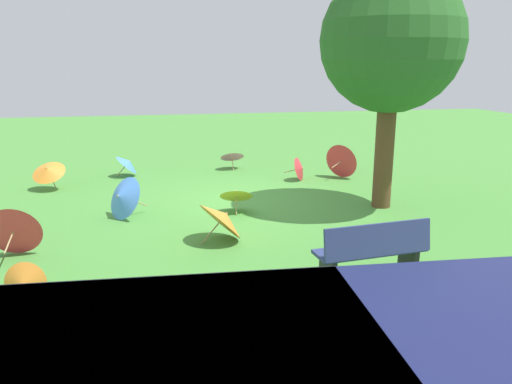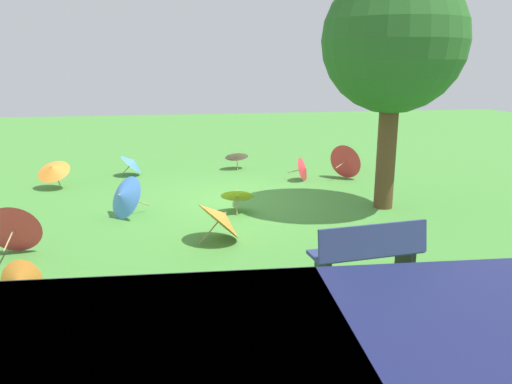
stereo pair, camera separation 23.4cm
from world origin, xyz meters
name	(u,v)px [view 2 (the right image)]	position (x,y,z in m)	size (l,w,h in m)	color
ground	(240,200)	(0.00, 0.00, 0.00)	(40.00, 40.00, 0.00)	#478C38
park_bench	(368,252)	(-1.10, 4.64, 0.47)	(1.64, 0.65, 0.90)	navy
shade_tree	(394,43)	(-2.92, 1.12, 3.39)	(2.85, 2.85, 4.85)	brown
parasol_blue_0	(133,162)	(2.54, -3.02, 0.37)	(0.65, 0.70, 0.66)	tan
parasol_red_0	(345,160)	(-3.44, -2.70, 0.31)	(0.70, 0.73, 0.56)	tan
parasol_pink_0	(236,155)	(-0.39, -3.43, 0.40)	(0.69, 0.66, 0.62)	tan
parasol_orange_0	(222,217)	(0.70, 2.54, 0.41)	(1.00, 1.10, 0.81)	tan
parasol_orange_1	(53,169)	(4.36, -1.82, 0.49)	(0.95, 0.93, 0.76)	tan
parasol_red_2	(347,160)	(-3.16, -1.75, 0.47)	(0.90, 0.95, 0.94)	tan
parasol_blue_2	(123,196)	(2.49, 0.88, 0.44)	(0.97, 1.05, 0.87)	tan
parasol_yellow_1	(237,194)	(0.20, 0.89, 0.39)	(0.77, 0.73, 0.62)	tan
parasol_red_4	(15,226)	(4.04, 2.53, 0.44)	(0.90, 0.83, 0.89)	tan
parasol_orange_2	(19,282)	(3.49, 4.41, 0.29)	(0.59, 0.52, 0.57)	tan
parasol_red_7	(304,169)	(-1.93, -1.61, 0.31)	(0.69, 0.68, 0.63)	tan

